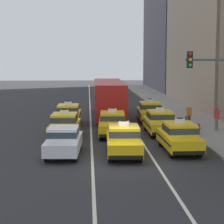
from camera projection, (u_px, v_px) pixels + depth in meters
name	position (u px, v px, depth m)	size (l,w,h in m)	color
ground_plane	(123.00, 162.00, 21.55)	(160.00, 160.00, 0.00)	#2B2B2D
lane_stripe_left_center	(90.00, 112.00, 41.26)	(0.14, 80.00, 0.01)	silver
lane_stripe_center_right	(123.00, 112.00, 41.45)	(0.14, 80.00, 0.01)	silver
sidewalk_curb	(191.00, 118.00, 36.80)	(4.00, 90.00, 0.15)	gray
building_facade_row	(205.00, 1.00, 49.97)	(6.00, 68.60, 25.65)	gray
sedan_left_nearest	(64.00, 140.00, 22.78)	(1.98, 4.39, 1.58)	black
taxi_left_second	(65.00, 125.00, 27.75)	(2.03, 4.64, 1.96)	black
taxi_left_third	(68.00, 114.00, 33.05)	(1.91, 4.60, 1.96)	black
taxi_center_nearest	(124.00, 140.00, 22.76)	(1.97, 4.62, 1.96)	black
taxi_center_second	(112.00, 123.00, 28.53)	(2.02, 4.64, 1.96)	black
bus_center_third	(109.00, 97.00, 37.34)	(2.65, 11.23, 3.22)	black
taxi_right_nearest	(179.00, 136.00, 23.73)	(1.89, 4.59, 1.96)	black
taxi_right_second	(160.00, 122.00, 29.22)	(1.83, 4.57, 1.96)	black
taxi_right_third	(150.00, 111.00, 34.94)	(1.98, 4.62, 1.96)	black
pedestrian_mid_block	(189.00, 115.00, 31.98)	(0.47, 0.24, 1.60)	#473828
pedestrian_trailing	(217.00, 118.00, 30.03)	(0.36, 0.24, 1.67)	slate
fire_hydrant	(198.00, 128.00, 28.51)	(0.36, 0.22, 0.73)	red
traffic_light_pole	(224.00, 90.00, 19.40)	(2.87, 0.33, 5.58)	#47474C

